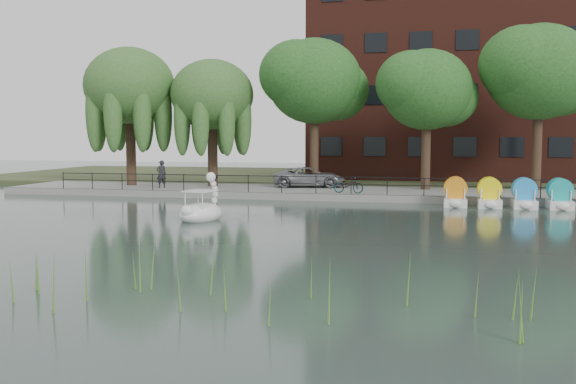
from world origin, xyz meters
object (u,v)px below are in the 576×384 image
(bicycle, at_px, (349,184))
(pedestrian, at_px, (161,172))
(minivan, at_px, (309,176))
(swan_boat, at_px, (202,210))

(bicycle, height_order, pedestrian, pedestrian)
(minivan, bearing_deg, bicycle, -151.63)
(minivan, bearing_deg, swan_boat, 160.23)
(bicycle, distance_m, swan_boat, 11.28)
(bicycle, bearing_deg, minivan, 48.42)
(pedestrian, distance_m, swan_boat, 13.00)
(minivan, distance_m, swan_boat, 13.88)
(minivan, height_order, pedestrian, pedestrian)
(minivan, xyz_separation_m, pedestrian, (-8.94, -2.67, 0.26))
(minivan, bearing_deg, pedestrian, 95.66)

